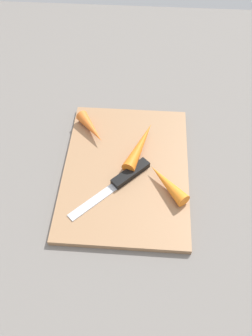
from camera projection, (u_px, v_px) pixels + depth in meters
The scene contains 6 objects.
ground_plane at pixel (126, 171), 0.76m from camera, with size 1.40×1.40×0.00m, color slate.
cutting_board at pixel (126, 170), 0.75m from camera, with size 0.36×0.26×0.01m, color #99704C.
knife at pixel (126, 177), 0.73m from camera, with size 0.16×0.15×0.01m.
carrot_longest at pixel (140, 145), 0.77m from camera, with size 0.03×0.03×0.14m, color orange.
carrot_shortest at pixel (91, 128), 0.80m from camera, with size 0.03×0.03×0.09m, color orange.
carrot_medium at pixel (167, 184), 0.70m from camera, with size 0.03×0.03×0.10m, color orange.
Camera 1 is at (0.46, 0.03, 0.60)m, focal length 38.09 mm.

